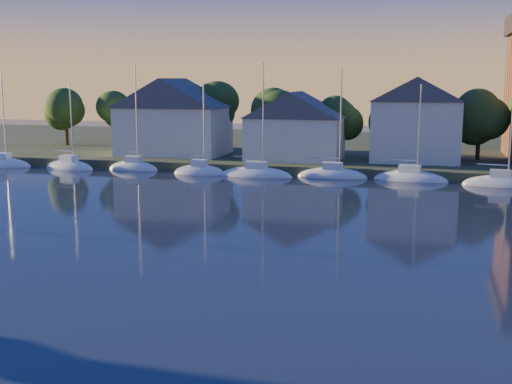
% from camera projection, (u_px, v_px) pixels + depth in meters
% --- Properties ---
extents(shoreline_land, '(160.00, 50.00, 2.00)m').
position_uv_depth(shoreline_land, '(360.00, 152.00, 93.23)').
color(shoreline_land, '#2D3921').
rests_on(shoreline_land, ground).
extents(wooden_dock, '(120.00, 3.00, 1.00)m').
position_uv_depth(wooden_dock, '(339.00, 175.00, 71.33)').
color(wooden_dock, brown).
rests_on(wooden_dock, ground).
extents(clubhouse_west, '(13.65, 9.45, 9.64)m').
position_uv_depth(clubhouse_west, '(174.00, 116.00, 81.54)').
color(clubhouse_west, silver).
rests_on(clubhouse_west, shoreline_land).
extents(clubhouse_centre, '(11.55, 8.40, 8.08)m').
position_uv_depth(clubhouse_centre, '(295.00, 125.00, 76.71)').
color(clubhouse_centre, silver).
rests_on(clubhouse_centre, shoreline_land).
extents(clubhouse_east, '(10.50, 8.40, 9.80)m').
position_uv_depth(clubhouse_east, '(416.00, 118.00, 74.94)').
color(clubhouse_east, silver).
rests_on(clubhouse_east, shoreline_land).
extents(tree_line, '(93.40, 5.40, 8.90)m').
position_uv_depth(tree_line, '(368.00, 106.00, 80.06)').
color(tree_line, '#372819').
rests_on(tree_line, shoreline_land).
extents(moored_fleet, '(87.50, 2.40, 12.05)m').
position_uv_depth(moored_fleet, '(335.00, 178.00, 68.46)').
color(moored_fleet, silver).
rests_on(moored_fleet, ground).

